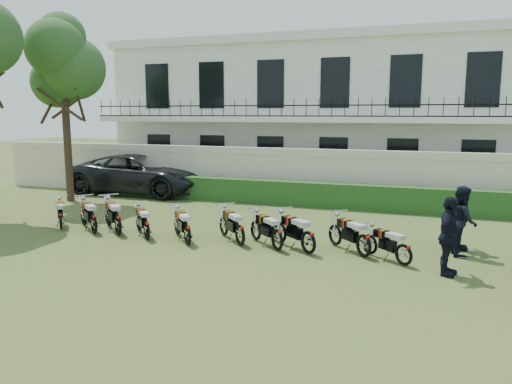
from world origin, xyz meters
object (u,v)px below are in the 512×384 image
motorcycle_1 (94,219)px  motorcycle_6 (277,235)px  motorcycle_3 (147,226)px  officer_5 (461,218)px  tree_west_near (63,62)px  suv (141,174)px  motorcycle_4 (187,230)px  motorcycle_5 (240,230)px  officer_4 (462,221)px  officer_2 (448,236)px  motorcycle_0 (60,217)px  motorcycle_7 (308,237)px  motorcycle_8 (364,240)px  motorcycle_2 (118,220)px  motorcycle_9 (404,250)px

motorcycle_1 → motorcycle_6: (6.01, 0.08, -0.02)m
motorcycle_3 → officer_5: 9.02m
tree_west_near → suv: bearing=57.4°
motorcycle_4 → motorcycle_5: bearing=-24.1°
motorcycle_5 → tree_west_near: bearing=111.1°
motorcycle_1 → officer_4: size_ratio=0.85×
suv → motorcycle_1: bearing=-158.1°
motorcycle_4 → officer_2: size_ratio=0.78×
motorcycle_6 → motorcycle_3: bearing=136.1°
motorcycle_5 → motorcycle_0: bearing=136.9°
tree_west_near → officer_2: bearing=-19.0°
tree_west_near → officer_2: (15.18, -5.23, -4.95)m
motorcycle_1 → officer_5: size_ratio=0.88×
motorcycle_3 → motorcycle_7: bearing=-41.7°
motorcycle_7 → suv: bearing=92.0°
motorcycle_1 → officer_2: officer_2 is taller
officer_4 → motorcycle_8: bearing=106.3°
motorcycle_1 → motorcycle_8: size_ratio=1.12×
motorcycle_2 → motorcycle_9: bearing=-49.3°
motorcycle_0 → motorcycle_4: 4.83m
tree_west_near → motorcycle_2: 9.09m
motorcycle_5 → motorcycle_1: bearing=138.6°
tree_west_near → motorcycle_3: bearing=-35.4°
motorcycle_1 → motorcycle_2: (0.85, 0.07, 0.02)m
officer_4 → officer_5: size_ratio=1.03×
officer_2 → suv: bearing=71.7°
motorcycle_3 → motorcycle_6: size_ratio=0.96×
motorcycle_1 → officer_2: size_ratio=0.85×
motorcycle_0 → motorcycle_2: bearing=-42.9°
motorcycle_3 → officer_4: (8.76, 1.58, 0.48)m
motorcycle_3 → tree_west_near: bearing=101.0°
motorcycle_2 → motorcycle_1: bearing=136.8°
motorcycle_2 → officer_4: 10.01m
motorcycle_1 → motorcycle_9: 9.38m
motorcycle_4 → officer_4: size_ratio=0.78×
motorcycle_6 → motorcycle_4: bearing=140.1°
motorcycle_2 → motorcycle_7: size_ratio=0.99×
motorcycle_3 → motorcycle_5: motorcycle_5 is taller
tree_west_near → motorcycle_0: 7.90m
tree_west_near → motorcycle_9: 15.97m
motorcycle_3 → suv: 9.13m
motorcycle_4 → motorcycle_0: bearing=134.3°
officer_4 → motorcycle_2: bearing=87.8°
motorcycle_0 → motorcycle_3: 3.41m
motorcycle_0 → officer_5: officer_5 is taller
motorcycle_7 → suv: (-9.95, 7.44, 0.43)m
motorcycle_4 → motorcycle_8: motorcycle_8 is taller
officer_2 → officer_5: bearing=3.6°
motorcycle_6 → officer_5: size_ratio=0.80×
motorcycle_2 → motorcycle_8: bearing=-46.4°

